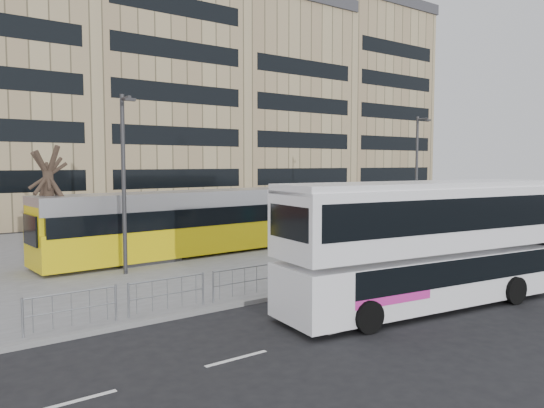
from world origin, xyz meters
TOP-DOWN VIEW (x-y plane):
  - ground at (0.00, 0.00)m, footprint 120.00×120.00m
  - plaza at (0.00, 12.00)m, footprint 64.00×24.00m
  - kerb at (0.00, 0.05)m, footprint 64.00×0.25m
  - building_row at (1.55, 34.27)m, footprint 70.40×18.40m
  - pedestrian_barrier at (2.00, 0.50)m, footprint 32.07×0.07m
  - road_markings at (1.00, -4.00)m, footprint 62.00×0.12m
  - double_decker_bus at (-2.34, -3.85)m, footprint 10.91×3.89m
  - tram at (2.25, 9.70)m, footprint 28.18×3.83m
  - station_sign at (5.63, 2.71)m, footprint 1.84×0.49m
  - ad_panel at (5.12, 0.40)m, footprint 0.79×0.36m
  - pedestrian at (4.35, 3.44)m, footprint 0.49×0.72m
  - traffic_light_west at (-4.02, 0.50)m, footprint 0.23×0.25m
  - traffic_light_east at (9.13, 2.16)m, footprint 0.23×0.25m
  - lamp_post_west at (-8.58, 6.80)m, footprint 0.45×1.04m
  - lamp_post_east at (13.18, 8.45)m, footprint 0.45×1.04m
  - bare_tree at (-10.91, 9.68)m, footprint 4.20×4.20m

SIDE VIEW (x-z plane):
  - ground at x=0.00m, z-range 0.00..0.00m
  - road_markings at x=1.00m, z-range 0.00..0.01m
  - kerb at x=0.00m, z-range -0.01..0.16m
  - plaza at x=0.00m, z-range 0.00..0.15m
  - pedestrian_barrier at x=2.00m, z-range 0.43..1.53m
  - ad_panel at x=5.12m, z-range 0.28..1.83m
  - pedestrian at x=4.35m, z-range 0.15..2.07m
  - station_sign at x=5.63m, z-range 0.57..2.72m
  - tram at x=2.25m, z-range 0.16..3.47m
  - traffic_light_west at x=-4.02m, z-range 0.57..3.67m
  - traffic_light_east at x=9.13m, z-range 0.57..3.67m
  - double_decker_bus at x=-2.34m, z-range 0.17..4.44m
  - lamp_post_west at x=-8.58m, z-range 0.52..8.15m
  - lamp_post_east at x=13.18m, z-range 0.52..8.49m
  - bare_tree at x=-10.91m, z-range 1.99..9.54m
  - building_row at x=1.55m, z-range -2.69..28.51m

